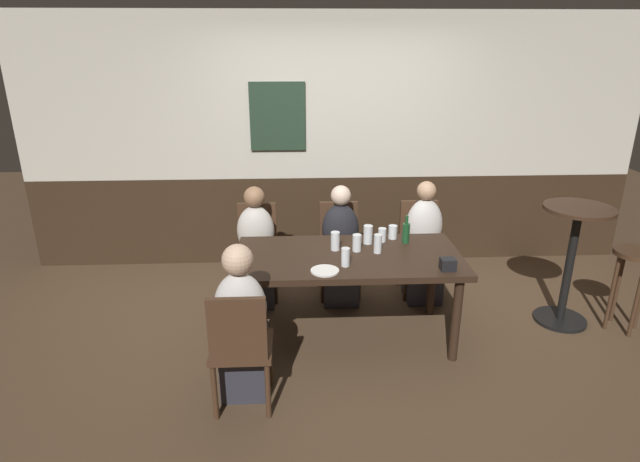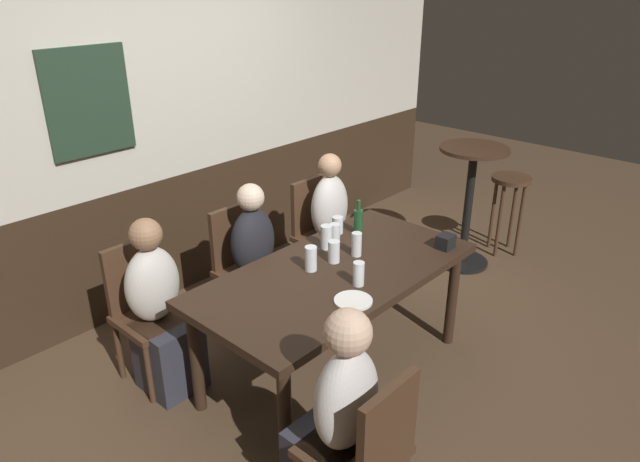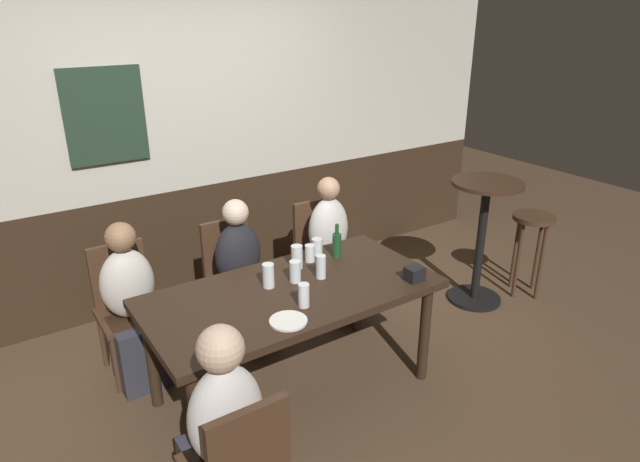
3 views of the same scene
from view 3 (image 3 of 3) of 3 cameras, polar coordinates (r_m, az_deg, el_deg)
The scene contains 22 objects.
ground_plane at distance 3.74m, azimuth -2.71°, elevation -16.09°, with size 12.00×12.00×0.00m, color #4C3826.
wall_back at distance 4.55m, azimuth -14.02°, elevation 8.69°, with size 6.40×0.13×2.60m.
dining_table at distance 3.37m, azimuth -2.91°, elevation -7.26°, with size 1.77×0.88×0.74m.
chair_left_far at distance 3.91m, azimuth -19.42°, elevation -6.92°, with size 0.40×0.40×0.88m.
chair_right_far at distance 4.46m, azimuth 0.01°, elevation -1.85°, with size 0.40×0.40×0.88m.
chair_mid_far at distance 4.12m, azimuth -9.03°, elevation -4.28°, with size 0.40×0.40×0.88m.
person_left_near at distance 2.70m, azimuth -9.86°, elevation -21.20°, with size 0.34×0.37×1.14m.
person_left_far at distance 3.79m, azimuth -18.68°, elevation -8.45°, with size 0.34×0.37×1.10m.
person_right_far at distance 4.35m, azimuth 1.21°, elevation -2.89°, with size 0.34×0.37×1.13m.
person_mid_far at distance 4.01m, azimuth -7.98°, elevation -5.64°, with size 0.34×0.37×1.10m.
beer_glass_tall at distance 3.44m, azimuth 0.09°, elevation -3.87°, with size 0.06×0.06×0.15m.
tumbler_short at distance 3.34m, azimuth -5.36°, elevation -4.73°, with size 0.07×0.07×0.15m.
highball_clear at distance 3.76m, azimuth -0.29°, elevation -1.70°, with size 0.07×0.07×0.12m.
pint_glass_pale at distance 3.57m, azimuth -2.41°, elevation -2.85°, with size 0.08×0.08×0.16m.
pint_glass_stout at distance 3.67m, azimuth -1.06°, elevation -2.43°, with size 0.07×0.07×0.12m.
pint_glass_amber at distance 3.13m, azimuth -1.69°, elevation -6.77°, with size 0.06×0.06×0.14m.
tumbler_water at distance 3.40m, azimuth -2.58°, elevation -4.32°, with size 0.07×0.07×0.14m.
beer_bottle_green at distance 3.72m, azimuth 1.75°, elevation -1.37°, with size 0.06×0.06×0.24m.
plate_white_large at distance 3.01m, azimuth -3.30°, elevation -9.27°, with size 0.21×0.21×0.01m, color white.
condiment_caddy at distance 3.47m, azimuth 9.75°, elevation -4.38°, with size 0.11×0.09×0.09m, color black.
side_bar_table at distance 4.65m, azimuth 16.38°, elevation -0.17°, with size 0.56×0.56×1.05m.
bar_stool at distance 4.93m, azimuth 21.05°, elevation -0.16°, with size 0.34×0.34×0.72m.
Camera 3 is at (-1.49, -2.53, 2.32)m, focal length 30.93 mm.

